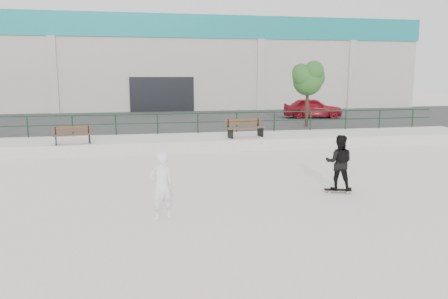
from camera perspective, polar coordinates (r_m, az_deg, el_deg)
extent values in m
plane|color=silver|center=(11.50, -0.93, -7.57)|extent=(120.00, 120.00, 0.00)
cube|color=silver|center=(20.64, -5.67, 0.91)|extent=(30.00, 3.00, 0.50)
cube|color=#303030|center=(29.04, -7.33, 3.47)|extent=(60.00, 14.00, 0.50)
cylinder|color=#143721|center=(21.77, -6.07, 4.69)|extent=(28.00, 0.06, 0.06)
cylinder|color=#143721|center=(21.81, -6.05, 3.51)|extent=(28.00, 0.05, 0.05)
cylinder|color=#143721|center=(22.31, -24.27, 2.70)|extent=(0.06, 0.06, 1.00)
cylinder|color=#143721|center=(21.94, -19.18, 2.92)|extent=(0.06, 0.06, 1.00)
cylinder|color=#143721|center=(21.76, -13.95, 3.12)|extent=(0.06, 0.06, 1.00)
cylinder|color=#143721|center=(21.75, -8.67, 3.30)|extent=(0.06, 0.06, 1.00)
cylinder|color=#143721|center=(21.93, -3.44, 3.45)|extent=(0.06, 0.06, 1.00)
cylinder|color=#143721|center=(22.29, 1.67, 3.57)|extent=(0.06, 0.06, 1.00)
cylinder|color=#143721|center=(22.82, 6.58, 3.65)|extent=(0.06, 0.06, 1.00)
cylinder|color=#143721|center=(23.50, 11.24, 3.71)|extent=(0.06, 0.06, 1.00)
cylinder|color=#143721|center=(24.34, 15.61, 3.74)|extent=(0.06, 0.06, 1.00)
cylinder|color=#143721|center=(25.30, 19.66, 3.75)|extent=(0.06, 0.06, 1.00)
cylinder|color=#143721|center=(26.38, 23.40, 3.74)|extent=(0.06, 0.06, 1.00)
cube|color=beige|center=(42.84, -8.78, 10.50)|extent=(44.00, 16.00, 8.00)
cube|color=teal|center=(42.99, -8.89, 14.63)|extent=(44.20, 16.20, 1.80)
cube|color=black|center=(34.85, -8.07, 6.74)|extent=(5.00, 0.15, 3.20)
cube|color=beige|center=(35.22, -21.39, 8.64)|extent=(0.60, 0.25, 6.20)
cube|color=beige|center=(36.10, 4.82, 9.29)|extent=(0.60, 0.25, 6.20)
cube|color=beige|center=(39.07, 16.32, 8.97)|extent=(0.60, 0.25, 6.20)
cube|color=brown|center=(19.39, -19.14, 1.73)|extent=(1.61, 0.38, 0.04)
cube|color=brown|center=(19.55, -19.16, 1.80)|extent=(1.61, 0.38, 0.04)
cube|color=brown|center=(19.71, -19.18, 1.86)|extent=(1.61, 0.38, 0.04)
cube|color=brown|center=(19.76, -19.21, 2.37)|extent=(1.60, 0.31, 0.09)
cube|color=brown|center=(19.75, -19.23, 2.73)|extent=(1.60, 0.31, 0.09)
cube|color=black|center=(19.57, -21.09, 1.11)|extent=(0.13, 0.45, 0.38)
cube|color=black|center=(19.76, -21.16, 2.25)|extent=(0.06, 0.05, 0.38)
cube|color=black|center=(19.61, -17.17, 1.34)|extent=(0.13, 0.45, 0.38)
cube|color=black|center=(19.79, -17.27, 2.49)|extent=(0.06, 0.05, 0.38)
cube|color=brown|center=(20.28, 3.08, 2.79)|extent=(1.87, 0.51, 0.04)
cube|color=brown|center=(20.45, 2.84, 2.85)|extent=(1.87, 0.51, 0.04)
cube|color=brown|center=(20.62, 2.61, 2.91)|extent=(1.87, 0.51, 0.04)
cube|color=brown|center=(20.67, 2.52, 3.48)|extent=(1.85, 0.43, 0.10)
cube|color=brown|center=(20.66, 2.52, 3.88)|extent=(1.85, 0.43, 0.10)
cube|color=black|center=(20.15, 0.83, 2.09)|extent=(0.17, 0.52, 0.44)
cube|color=black|center=(20.34, 0.52, 3.39)|extent=(0.07, 0.06, 0.44)
cube|color=black|center=(20.83, 4.78, 2.32)|extent=(0.17, 0.52, 0.44)
cube|color=black|center=(21.02, 4.44, 3.57)|extent=(0.07, 0.06, 0.44)
cylinder|color=#423121|center=(25.15, 10.78, 5.48)|extent=(0.18, 0.18, 2.19)
sphere|color=#25521E|center=(25.08, 10.89, 8.81)|extent=(1.64, 1.64, 1.64)
sphere|color=#25521E|center=(25.51, 11.63, 9.21)|extent=(1.28, 1.28, 1.28)
sphere|color=#25521E|center=(24.78, 10.27, 9.45)|extent=(1.19, 1.19, 1.19)
sphere|color=#25521E|center=(24.81, 11.65, 10.04)|extent=(1.10, 1.10, 1.10)
sphere|color=#25521E|center=(25.32, 10.02, 9.88)|extent=(1.00, 1.00, 1.00)
imported|color=maroon|center=(30.18, 11.48, 5.35)|extent=(4.18, 2.40, 1.34)
cube|color=black|center=(13.30, 14.64, -5.09)|extent=(0.81, 0.40, 0.02)
cube|color=brown|center=(13.30, 14.64, -5.16)|extent=(0.81, 0.40, 0.01)
cube|color=gray|center=(13.27, 13.53, -5.27)|extent=(0.10, 0.17, 0.03)
cube|color=gray|center=(13.36, 15.74, -5.26)|extent=(0.10, 0.17, 0.03)
cylinder|color=beige|center=(13.18, 13.59, -5.45)|extent=(0.06, 0.04, 0.06)
cylinder|color=beige|center=(13.36, 13.46, -5.23)|extent=(0.06, 0.04, 0.06)
cylinder|color=beige|center=(13.27, 15.81, -5.44)|extent=(0.06, 0.04, 0.06)
cylinder|color=beige|center=(13.45, 15.66, -5.22)|extent=(0.06, 0.04, 0.06)
imported|color=black|center=(13.12, 14.80, -1.64)|extent=(0.97, 0.90, 1.62)
imported|color=white|center=(10.50, -8.17, -4.70)|extent=(0.69, 0.56, 1.65)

